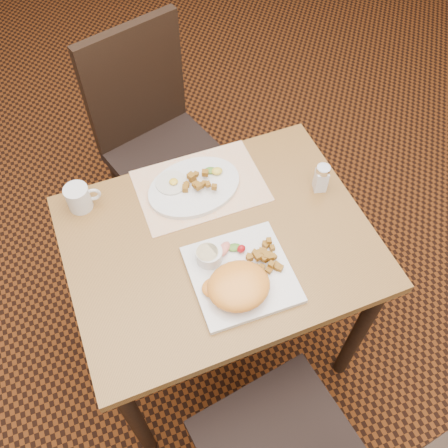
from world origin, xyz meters
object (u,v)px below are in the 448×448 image
at_px(table, 219,258).
at_px(salt_shaker, 321,178).
at_px(plate_oval, 194,187).
at_px(coffee_mug, 79,198).
at_px(chair_far, 156,134).
at_px(plate_square, 241,274).

xyz_separation_m(table, salt_shaker, (0.37, 0.06, 0.16)).
distance_m(table, plate_oval, 0.24).
relative_size(table, coffee_mug, 8.38).
height_order(chair_far, plate_oval, chair_far).
xyz_separation_m(plate_square, coffee_mug, (-0.37, 0.41, 0.03)).
bearing_deg(plate_oval, chair_far, 90.03).
xyz_separation_m(table, plate_oval, (-0.00, 0.21, 0.12)).
bearing_deg(plate_oval, coffee_mug, 169.33).
distance_m(chair_far, coffee_mug, 0.61).
height_order(plate_oval, salt_shaker, salt_shaker).
relative_size(table, plate_oval, 2.96).
bearing_deg(plate_oval, plate_square, -87.29).
bearing_deg(coffee_mug, plate_square, -48.53).
bearing_deg(chair_far, coffee_mug, 35.07).
relative_size(table, chair_far, 0.93).
xyz_separation_m(table, coffee_mug, (-0.35, 0.27, 0.15)).
height_order(table, coffee_mug, coffee_mug).
height_order(table, chair_far, chair_far).
distance_m(plate_oval, coffee_mug, 0.36).
relative_size(chair_far, salt_shaker, 9.70).
height_order(plate_square, salt_shaker, salt_shaker).
bearing_deg(table, salt_shaker, 9.81).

